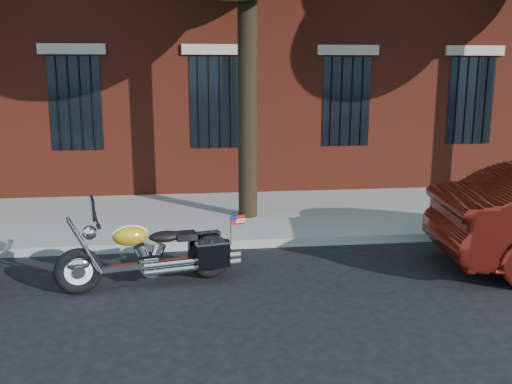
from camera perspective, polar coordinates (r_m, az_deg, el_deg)
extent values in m
plane|color=black|center=(8.29, -2.08, -8.50)|extent=(120.00, 120.00, 0.00)
cube|color=gray|center=(9.57, -2.81, -5.18)|extent=(40.00, 0.16, 0.15)
cube|color=gray|center=(11.37, -3.52, -2.37)|extent=(40.00, 3.60, 0.15)
cube|color=black|center=(12.88, -4.17, 8.90)|extent=(1.10, 0.14, 2.00)
cube|color=#B2A893|center=(12.84, -4.24, 14.03)|extent=(1.40, 0.20, 0.22)
cylinder|color=black|center=(12.80, -4.15, 8.88)|extent=(0.04, 0.04, 2.00)
cylinder|color=black|center=(10.70, -0.85, 9.88)|extent=(0.36, 0.36, 5.00)
torus|color=black|center=(7.94, -17.32, -7.56)|extent=(0.65, 0.28, 0.63)
torus|color=black|center=(8.18, -4.57, -6.43)|extent=(0.65, 0.28, 0.63)
cylinder|color=white|center=(7.94, -17.32, -7.56)|extent=(0.47, 0.16, 0.47)
cylinder|color=white|center=(8.18, -4.57, -6.43)|extent=(0.47, 0.16, 0.47)
ellipsoid|color=white|center=(7.91, -17.37, -6.92)|extent=(0.35, 0.19, 0.18)
ellipsoid|color=gold|center=(8.15, -4.58, -5.68)|extent=(0.35, 0.20, 0.18)
cube|color=white|center=(8.02, -10.84, -7.16)|extent=(1.41, 0.40, 0.08)
cylinder|color=white|center=(8.03, -10.49, -7.26)|extent=(0.33, 0.23, 0.30)
cylinder|color=white|center=(7.95, -6.90, -7.27)|extent=(1.17, 0.34, 0.09)
ellipsoid|color=gold|center=(7.86, -12.47, -4.29)|extent=(0.52, 0.37, 0.27)
ellipsoid|color=black|center=(7.94, -9.05, -4.41)|extent=(0.51, 0.36, 0.15)
cube|color=black|center=(8.37, -5.22, -5.27)|extent=(0.48, 0.25, 0.36)
cube|color=black|center=(7.92, -4.31, -6.28)|extent=(0.48, 0.25, 0.36)
cylinder|color=white|center=(7.75, -15.68, -2.65)|extent=(0.20, 0.73, 0.03)
sphere|color=white|center=(7.79, -16.31, -3.92)|extent=(0.23, 0.23, 0.19)
cube|color=black|center=(7.71, -16.03, -1.59)|extent=(0.12, 0.38, 0.27)
cube|color=red|center=(7.84, -1.82, -2.82)|extent=(0.21, 0.06, 0.13)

